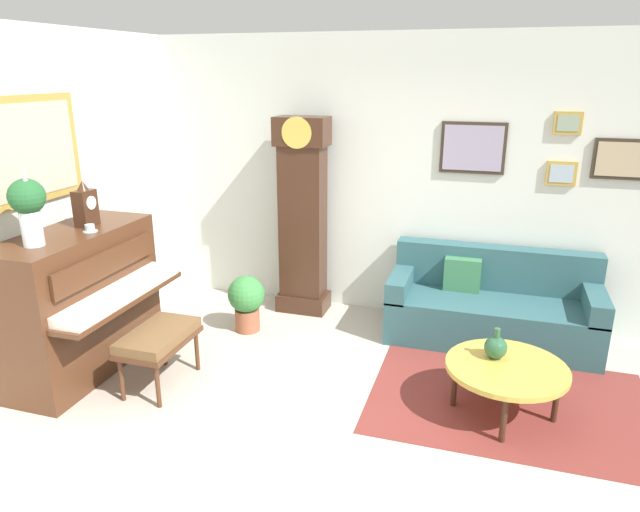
% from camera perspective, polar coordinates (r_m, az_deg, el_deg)
% --- Properties ---
extents(ground_plane, '(6.40, 6.00, 0.10)m').
position_cam_1_polar(ground_plane, '(4.24, 0.44, -18.10)').
color(ground_plane, '#B2A899').
extents(wall_back, '(5.30, 0.13, 2.80)m').
position_cam_1_polar(wall_back, '(5.85, 7.52, 7.62)').
color(wall_back, silver).
rests_on(wall_back, ground_plane).
extents(area_rug, '(2.10, 1.50, 0.01)m').
position_cam_1_polar(area_rug, '(4.80, 18.24, -13.59)').
color(area_rug, maroon).
rests_on(area_rug, ground_plane).
extents(piano, '(0.87, 1.44, 1.21)m').
position_cam_1_polar(piano, '(5.18, -22.77, -4.20)').
color(piano, '#4C2B19').
rests_on(piano, ground_plane).
extents(piano_bench, '(0.42, 0.70, 0.48)m').
position_cam_1_polar(piano_bench, '(4.78, -15.78, -7.96)').
color(piano_bench, '#4C2B19').
rests_on(piano_bench, ground_plane).
extents(grandfather_clock, '(0.52, 0.34, 2.03)m').
position_cam_1_polar(grandfather_clock, '(5.87, -1.73, 3.41)').
color(grandfather_clock, '#3D2316').
rests_on(grandfather_clock, ground_plane).
extents(couch, '(1.90, 0.80, 0.84)m').
position_cam_1_polar(couch, '(5.67, 16.71, -4.91)').
color(couch, '#2D565B').
rests_on(couch, ground_plane).
extents(coffee_table, '(0.88, 0.88, 0.40)m').
position_cam_1_polar(coffee_table, '(4.47, 18.09, -10.66)').
color(coffee_table, gold).
rests_on(coffee_table, ground_plane).
extents(mantel_clock, '(0.13, 0.18, 0.38)m').
position_cam_1_polar(mantel_clock, '(5.11, -22.33, 4.66)').
color(mantel_clock, '#3D2316').
rests_on(mantel_clock, piano).
extents(flower_vase, '(0.26, 0.26, 0.58)m').
position_cam_1_polar(flower_vase, '(4.65, -27.08, 4.64)').
color(flower_vase, silver).
rests_on(flower_vase, piano).
extents(teacup, '(0.12, 0.12, 0.06)m').
position_cam_1_polar(teacup, '(4.95, -21.93, 2.53)').
color(teacup, '#ADC6D6').
rests_on(teacup, piano).
extents(green_jug, '(0.17, 0.17, 0.24)m').
position_cam_1_polar(green_jug, '(4.50, 17.10, -8.68)').
color(green_jug, '#234C33').
rests_on(green_jug, coffee_table).
extents(potted_plant, '(0.36, 0.36, 0.56)m').
position_cam_1_polar(potted_plant, '(5.62, -7.33, -4.34)').
color(potted_plant, '#935138').
rests_on(potted_plant, ground_plane).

